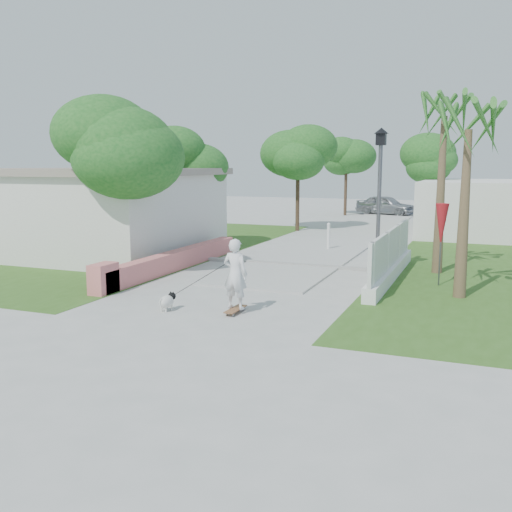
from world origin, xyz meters
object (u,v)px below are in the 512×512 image
at_px(bollard, 328,235).
at_px(parked_car, 386,205).
at_px(street_lamp, 379,196).
at_px(skateboarder, 219,277).
at_px(patio_umbrella, 441,226).
at_px(dog, 167,301).

xyz_separation_m(bollard, parked_car, (-0.50, 17.18, 0.09)).
bearing_deg(street_lamp, skateboarder, -113.71).
bearing_deg(parked_car, bollard, -164.42).
xyz_separation_m(bollard, patio_umbrella, (4.60, -5.50, 1.10)).
xyz_separation_m(patio_umbrella, parked_car, (-5.10, 22.68, -1.02)).
bearing_deg(street_lamp, dog, -121.02).
height_order(bollard, parked_car, parked_car).
height_order(bollard, dog, bollard).
bearing_deg(skateboarder, street_lamp, -108.88).
distance_m(street_lamp, bollard, 5.56).
relative_size(street_lamp, skateboarder, 2.38).
xyz_separation_m(skateboarder, parked_car, (-0.63, 27.55, -0.15)).
relative_size(street_lamp, parked_car, 1.13).
bearing_deg(parked_car, street_lamp, -157.70).
relative_size(bollard, patio_umbrella, 0.47).
distance_m(dog, parked_car, 27.91).
height_order(skateboarder, parked_car, skateboarder).
distance_m(street_lamp, skateboarder, 6.60).
xyz_separation_m(street_lamp, dog, (-3.74, -6.22, -2.20)).
xyz_separation_m(bollard, dog, (-1.04, -10.72, -0.35)).
relative_size(patio_umbrella, skateboarder, 1.23).
height_order(bollard, patio_umbrella, patio_umbrella).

